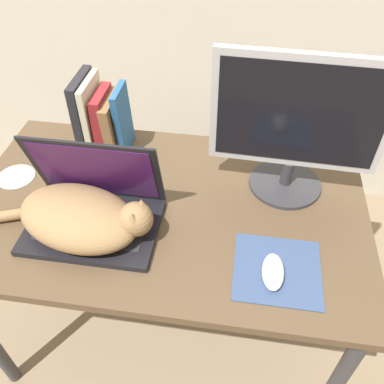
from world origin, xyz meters
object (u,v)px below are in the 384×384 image
(cat, at_px, (83,217))
(computer_mouse, at_px, (273,272))
(external_monitor, at_px, (297,125))
(laptop, at_px, (94,209))
(book_row, at_px, (102,118))
(cd_disc, at_px, (16,177))

(cat, bearing_deg, computer_mouse, -7.57)
(external_monitor, bearing_deg, laptop, -156.37)
(laptop, height_order, book_row, laptop)
(book_row, bearing_deg, cd_disc, -139.86)
(cat, bearing_deg, cd_disc, 147.83)
(laptop, height_order, cat, laptop)
(external_monitor, bearing_deg, computer_mouse, -95.86)
(laptop, xyz_separation_m, cat, (-0.02, -0.04, 0.01))
(external_monitor, height_order, cd_disc, external_monitor)
(cd_disc, bearing_deg, external_monitor, 5.93)
(laptop, xyz_separation_m, computer_mouse, (0.50, -0.11, -0.03))
(book_row, bearing_deg, laptop, -77.35)
(computer_mouse, distance_m, book_row, 0.75)
(external_monitor, distance_m, book_row, 0.64)
(book_row, bearing_deg, computer_mouse, -38.55)
(computer_mouse, height_order, book_row, book_row)
(laptop, bearing_deg, cd_disc, 155.36)
(external_monitor, relative_size, book_row, 1.87)
(external_monitor, relative_size, computer_mouse, 4.27)
(cd_disc, bearing_deg, book_row, 40.14)
(cd_disc, bearing_deg, cat, -32.17)
(external_monitor, relative_size, cd_disc, 4.06)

